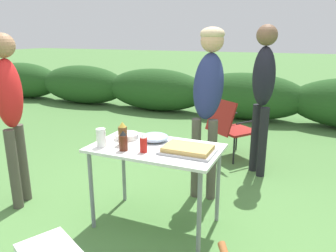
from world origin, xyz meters
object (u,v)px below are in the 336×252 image
Objects in this scene: standing_person_in_navy_coat at (263,85)px; camp_chair_green_behind_table at (230,126)px; ketchup_bottle at (144,143)px; beer_bottle at (123,134)px; bbq_sauce_bottle at (123,141)px; standing_person_with_beanie at (208,88)px; standing_person_in_red_jacket at (10,103)px; plate_stack at (127,136)px; folding_table at (155,155)px; mixing_bowl at (155,137)px; food_tray at (188,150)px; paper_cup_stack at (101,138)px.

standing_person_in_navy_coat is 2.13× the size of camp_chair_green_behind_table.
beer_bottle is at bearing 158.66° from ketchup_bottle.
standing_person_with_beanie reaches higher than bbq_sauce_bottle.
standing_person_in_navy_coat is (2.07, 1.72, 0.06)m from standing_person_in_red_jacket.
ketchup_bottle is at bearing -39.72° from plate_stack.
plate_stack is at bearing 163.27° from folding_table.
folding_table is 1.71m from standing_person_in_navy_coat.
standing_person_in_navy_coat reaches higher than mixing_bowl.
beer_bottle is 0.15m from bbq_sauce_bottle.
mixing_bowl is 1.60m from standing_person_in_navy_coat.
food_tray is 0.42m from mixing_bowl.
camp_chair_green_behind_table is at bearing 92.45° from food_tray.
beer_bottle is at bearing 122.60° from bbq_sauce_bottle.
camp_chair_green_behind_table is at bearing 82.88° from ketchup_bottle.
paper_cup_stack is 0.94× the size of bbq_sauce_bottle.
ketchup_bottle is at bearing -81.53° from mixing_bowl.
paper_cup_stack is at bearing -71.49° from standing_person_in_navy_coat.
beer_bottle is at bearing -101.60° from standing_person_in_red_jacket.
folding_table is at bearing -111.24° from standing_person_with_beanie.
folding_table is 6.55× the size of bbq_sauce_bottle.
plate_stack reaches higher than folding_table.
standing_person_in_navy_coat reaches higher than paper_cup_stack.
ketchup_bottle is 0.19× the size of camp_chair_green_behind_table.
paper_cup_stack is 0.19× the size of camp_chair_green_behind_table.
food_tray is 2.57× the size of bbq_sauce_bottle.
standing_person_with_beanie reaches higher than plate_stack.
mixing_bowl is (-0.08, 0.14, 0.11)m from folding_table.
beer_bottle is (-0.28, -0.05, 0.17)m from folding_table.
food_tray is 0.24× the size of standing_person_in_navy_coat.
mixing_bowl is 0.35m from bbq_sauce_bottle.
paper_cup_stack reaches higher than camp_chair_green_behind_table.
camp_chair_green_behind_table reaches higher than plate_stack.
plate_stack is 1.31× the size of bbq_sauce_bottle.
mixing_bowl reaches higher than food_tray.
standing_person_with_beanie is (0.56, 0.69, 0.38)m from plate_stack.
folding_table is 0.62× the size of standing_person_in_navy_coat.
food_tray is 0.75m from paper_cup_stack.
food_tray is 0.91m from standing_person_with_beanie.
folding_table is at bearing -62.36° from standing_person_in_navy_coat.
standing_person_in_navy_coat reaches higher than food_tray.
ketchup_bottle is 0.09× the size of standing_person_with_beanie.
camp_chair_green_behind_table is at bearing 78.39° from bbq_sauce_bottle.
paper_cup_stack is 0.19m from beer_bottle.
camp_chair_green_behind_table is at bearing 80.28° from mixing_bowl.
standing_person_in_navy_coat is at bearing 77.14° from food_tray.
plate_stack is at bearing -93.23° from standing_person_in_red_jacket.
folding_table is 1.32× the size of camp_chair_green_behind_table.
paper_cup_stack is 0.78× the size of beer_bottle.
folding_table is 0.20m from mixing_bowl.
beer_bottle is 1.21× the size of bbq_sauce_bottle.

